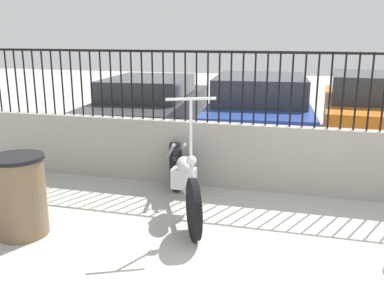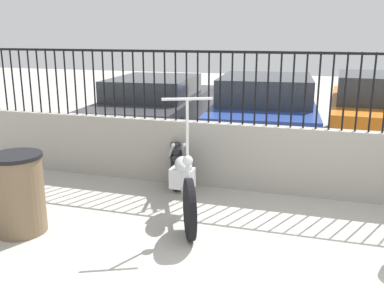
{
  "view_description": "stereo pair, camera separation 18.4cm",
  "coord_description": "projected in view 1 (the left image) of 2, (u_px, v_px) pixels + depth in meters",
  "views": [
    {
      "loc": [
        -0.21,
        -3.1,
        2.08
      ],
      "look_at": [
        -1.6,
        2.08,
        0.7
      ],
      "focal_mm": 40.0,
      "sensor_mm": 36.0,
      "label": 1
    },
    {
      "loc": [
        -0.03,
        -3.05,
        2.08
      ],
      "look_at": [
        -1.6,
        2.08,
        0.7
      ],
      "focal_mm": 40.0,
      "sensor_mm": 36.0,
      "label": 2
    }
  ],
  "objects": [
    {
      "name": "car_dark_grey",
      "position": [
        151.0,
        105.0,
        9.07
      ],
      "size": [
        2.08,
        4.58,
        1.22
      ],
      "rotation": [
        0.0,
        0.0,
        1.65
      ],
      "color": "black",
      "rests_on": "ground_plane"
    },
    {
      "name": "car_blue",
      "position": [
        260.0,
        108.0,
        8.43
      ],
      "size": [
        2.2,
        4.43,
        1.32
      ],
      "rotation": [
        0.0,
        0.0,
        1.65
      ],
      "color": "black",
      "rests_on": "ground_plane"
    },
    {
      "name": "car_orange",
      "position": [
        374.0,
        110.0,
        8.01
      ],
      "size": [
        1.89,
        4.02,
        1.39
      ],
      "rotation": [
        0.0,
        0.0,
        1.54
      ],
      "color": "black",
      "rests_on": "ground_plane"
    },
    {
      "name": "trash_bin",
      "position": [
        20.0,
        196.0,
        4.49
      ],
      "size": [
        0.56,
        0.56,
        0.87
      ],
      "color": "brown",
      "rests_on": "ground_plane"
    },
    {
      "name": "fence_railing",
      "position": [
        324.0,
        81.0,
        5.36
      ],
      "size": [
        10.11,
        0.04,
        0.97
      ],
      "color": "black",
      "rests_on": "low_wall"
    },
    {
      "name": "motorcycle_silver",
      "position": [
        182.0,
        176.0,
        5.23
      ],
      "size": [
        1.01,
        2.01,
        1.47
      ],
      "rotation": [
        0.0,
        0.0,
        -1.15
      ],
      "color": "black",
      "rests_on": "ground_plane"
    },
    {
      "name": "low_wall",
      "position": [
        318.0,
        162.0,
        5.62
      ],
      "size": [
        10.11,
        0.18,
        0.91
      ],
      "color": "#9E998E",
      "rests_on": "ground_plane"
    }
  ]
}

